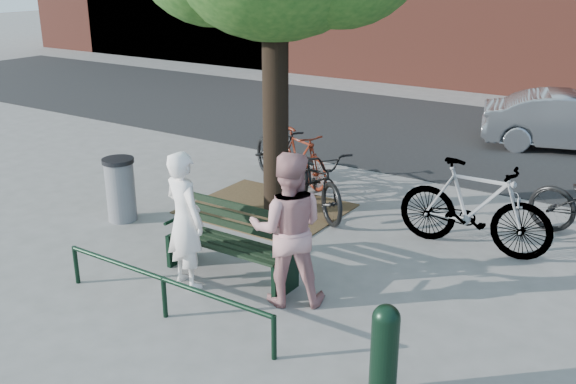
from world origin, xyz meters
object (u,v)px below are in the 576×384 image
Objects in this scene: litter_bin at (120,189)px; bollard at (384,349)px; park_bench at (234,240)px; parked_car at (574,122)px; person_right at (288,229)px; bicycle_c at (316,179)px; person_left at (185,220)px.

bollard is at bearing -18.23° from litter_bin.
park_bench is 0.46× the size of parked_car.
parked_car reaches higher than litter_bin.
person_right reaches higher than parked_car.
parked_car is at bearing 74.30° from park_bench.
bicycle_c is (-1.25, 2.71, -0.38)m from person_right.
bollard is at bearing -24.58° from park_bench.
person_left is at bearing 146.56° from parked_car.
litter_bin is at bearing 168.76° from park_bench.
parked_car is (5.05, 8.12, 0.11)m from litter_bin.
person_left reaches higher than bicycle_c.
park_bench is 1.74× the size of litter_bin.
bollard is 0.26× the size of parked_car.
bicycle_c is (-0.30, 2.52, 0.06)m from park_bench.
parked_car is (1.48, 8.83, -0.30)m from person_right.
park_bench is 2.53m from bicycle_c.
parked_car is at bearing -91.30° from person_left.
bollard is at bearing 117.01° from person_right.
park_bench is 1.01× the size of person_left.
bicycle_c is at bearing 96.75° from park_bench.
bollard is at bearing -104.92° from bicycle_c.
person_left is 1.32m from person_right.
person_right is at bearing -11.31° from litter_bin.
bicycle_c reaches higher than bollard.
person_right is (0.95, -0.19, 0.44)m from park_bench.
bollard is 9.86m from parked_car.
park_bench is 1.07m from person_right.
person_right is 2.05m from bollard.
person_left reaches higher than bollard.
person_right is 8.96m from parked_car.
person_right is at bearing 149.17° from bollard.
litter_bin is 0.27× the size of parked_car.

